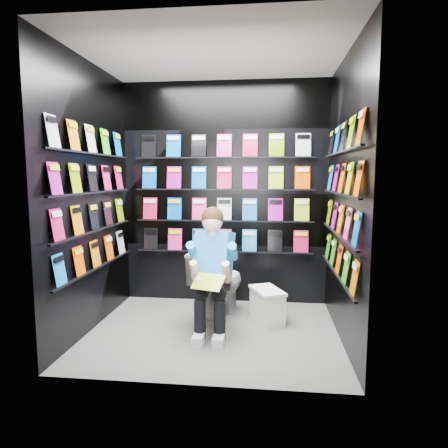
# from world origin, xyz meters

# --- Properties ---
(floor) EXTENTS (2.40, 2.40, 0.00)m
(floor) POSITION_xyz_m (0.00, 0.00, 0.00)
(floor) COLOR #595957
(floor) RESTS_ON ground
(ceiling) EXTENTS (2.40, 2.40, 0.00)m
(ceiling) POSITION_xyz_m (0.00, 0.00, 2.60)
(ceiling) COLOR white
(ceiling) RESTS_ON floor
(wall_back) EXTENTS (2.40, 0.04, 2.60)m
(wall_back) POSITION_xyz_m (0.00, 1.00, 1.30)
(wall_back) COLOR black
(wall_back) RESTS_ON floor
(wall_front) EXTENTS (2.40, 0.04, 2.60)m
(wall_front) POSITION_xyz_m (0.00, -1.00, 1.30)
(wall_front) COLOR black
(wall_front) RESTS_ON floor
(wall_left) EXTENTS (0.04, 2.00, 2.60)m
(wall_left) POSITION_xyz_m (-1.20, 0.00, 1.30)
(wall_left) COLOR black
(wall_left) RESTS_ON floor
(wall_right) EXTENTS (0.04, 2.00, 2.60)m
(wall_right) POSITION_xyz_m (1.20, 0.00, 1.30)
(wall_right) COLOR black
(wall_right) RESTS_ON floor
(comics_back) EXTENTS (2.10, 0.06, 1.37)m
(comics_back) POSITION_xyz_m (0.00, 0.97, 1.31)
(comics_back) COLOR #F05200
(comics_back) RESTS_ON wall_back
(comics_left) EXTENTS (0.06, 1.70, 1.37)m
(comics_left) POSITION_xyz_m (-1.17, 0.00, 1.31)
(comics_left) COLOR #F05200
(comics_left) RESTS_ON wall_left
(comics_right) EXTENTS (0.06, 1.70, 1.37)m
(comics_right) POSITION_xyz_m (1.17, 0.00, 1.31)
(comics_right) COLOR #F05200
(comics_right) RESTS_ON wall_right
(toilet) EXTENTS (0.62, 0.84, 0.73)m
(toilet) POSITION_xyz_m (-0.00, 0.43, 0.37)
(toilet) COLOR white
(toilet) RESTS_ON floor
(longbox) EXTENTS (0.38, 0.48, 0.31)m
(longbox) POSITION_xyz_m (0.52, 0.35, 0.16)
(longbox) COLOR white
(longbox) RESTS_ON floor
(longbox_lid) EXTENTS (0.41, 0.50, 0.03)m
(longbox_lid) POSITION_xyz_m (0.52, 0.35, 0.33)
(longbox_lid) COLOR white
(longbox_lid) RESTS_ON longbox
(reader) EXTENTS (0.66, 0.81, 1.28)m
(reader) POSITION_xyz_m (-0.00, 0.05, 0.74)
(reader) COLOR #167FDC
(reader) RESTS_ON toilet
(held_comic) EXTENTS (0.31, 0.24, 0.12)m
(held_comic) POSITION_xyz_m (-0.00, -0.30, 0.58)
(held_comic) COLOR green
(held_comic) RESTS_ON reader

